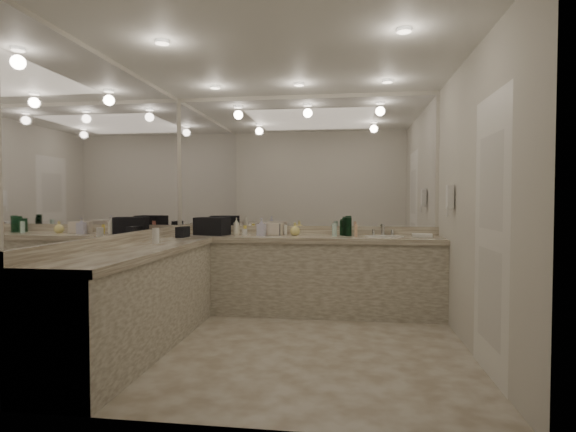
# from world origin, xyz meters

# --- Properties ---
(floor) EXTENTS (3.20, 3.20, 0.00)m
(floor) POSITION_xyz_m (0.00, 0.00, 0.00)
(floor) COLOR beige
(floor) RESTS_ON ground
(ceiling) EXTENTS (3.20, 3.20, 0.00)m
(ceiling) POSITION_xyz_m (0.00, 0.00, 2.60)
(ceiling) COLOR white
(ceiling) RESTS_ON floor
(wall_back) EXTENTS (3.20, 0.02, 2.60)m
(wall_back) POSITION_xyz_m (0.00, 1.50, 1.30)
(wall_back) COLOR beige
(wall_back) RESTS_ON floor
(wall_left) EXTENTS (0.02, 3.00, 2.60)m
(wall_left) POSITION_xyz_m (-1.60, 0.00, 1.30)
(wall_left) COLOR beige
(wall_left) RESTS_ON floor
(wall_right) EXTENTS (0.02, 3.00, 2.60)m
(wall_right) POSITION_xyz_m (1.60, 0.00, 1.30)
(wall_right) COLOR beige
(wall_right) RESTS_ON floor
(vanity_back_base) EXTENTS (3.20, 0.60, 0.84)m
(vanity_back_base) POSITION_xyz_m (0.00, 1.20, 0.42)
(vanity_back_base) COLOR beige
(vanity_back_base) RESTS_ON floor
(vanity_back_top) EXTENTS (3.20, 0.64, 0.06)m
(vanity_back_top) POSITION_xyz_m (0.00, 1.19, 0.87)
(vanity_back_top) COLOR beige
(vanity_back_top) RESTS_ON vanity_back_base
(vanity_left_base) EXTENTS (0.60, 2.40, 0.84)m
(vanity_left_base) POSITION_xyz_m (-1.30, -0.30, 0.42)
(vanity_left_base) COLOR beige
(vanity_left_base) RESTS_ON floor
(vanity_left_top) EXTENTS (0.64, 2.42, 0.06)m
(vanity_left_top) POSITION_xyz_m (-1.29, -0.30, 0.87)
(vanity_left_top) COLOR beige
(vanity_left_top) RESTS_ON vanity_left_base
(backsplash_back) EXTENTS (3.20, 0.04, 0.10)m
(backsplash_back) POSITION_xyz_m (0.00, 1.48, 0.95)
(backsplash_back) COLOR beige
(backsplash_back) RESTS_ON vanity_back_top
(backsplash_left) EXTENTS (0.04, 3.00, 0.10)m
(backsplash_left) POSITION_xyz_m (-1.58, 0.00, 0.95)
(backsplash_left) COLOR beige
(backsplash_left) RESTS_ON vanity_left_top
(mirror_back) EXTENTS (3.12, 0.01, 1.55)m
(mirror_back) POSITION_xyz_m (0.00, 1.49, 1.77)
(mirror_back) COLOR white
(mirror_back) RESTS_ON wall_back
(mirror_left) EXTENTS (0.01, 2.92, 1.55)m
(mirror_left) POSITION_xyz_m (-1.59, 0.00, 1.77)
(mirror_left) COLOR white
(mirror_left) RESTS_ON wall_left
(sink) EXTENTS (0.44, 0.44, 0.03)m
(sink) POSITION_xyz_m (0.95, 1.20, 0.90)
(sink) COLOR white
(sink) RESTS_ON vanity_back_top
(faucet) EXTENTS (0.24, 0.16, 0.14)m
(faucet) POSITION_xyz_m (0.95, 1.41, 0.97)
(faucet) COLOR silver
(faucet) RESTS_ON vanity_back_top
(wall_phone) EXTENTS (0.06, 0.10, 0.24)m
(wall_phone) POSITION_xyz_m (1.56, 0.70, 1.35)
(wall_phone) COLOR white
(wall_phone) RESTS_ON wall_right
(door) EXTENTS (0.02, 0.82, 2.10)m
(door) POSITION_xyz_m (1.59, -0.50, 1.05)
(door) COLOR white
(door) RESTS_ON wall_right
(black_toiletry_bag) EXTENTS (0.43, 0.32, 0.22)m
(black_toiletry_bag) POSITION_xyz_m (-1.07, 1.21, 1.01)
(black_toiletry_bag) COLOR black
(black_toiletry_bag) RESTS_ON vanity_back_top
(black_bag_spill) EXTENTS (0.10, 0.21, 0.12)m
(black_bag_spill) POSITION_xyz_m (-1.30, 0.84, 0.96)
(black_bag_spill) COLOR black
(black_bag_spill) RESTS_ON vanity_left_top
(cream_cosmetic_case) EXTENTS (0.28, 0.20, 0.14)m
(cream_cosmetic_case) POSITION_xyz_m (-0.36, 1.27, 0.97)
(cream_cosmetic_case) COLOR beige
(cream_cosmetic_case) RESTS_ON vanity_back_top
(hand_towel) EXTENTS (0.24, 0.18, 0.04)m
(hand_towel) POSITION_xyz_m (1.37, 1.19, 0.92)
(hand_towel) COLOR white
(hand_towel) RESTS_ON vanity_back_top
(lotion_left) EXTENTS (0.07, 0.07, 0.15)m
(lotion_left) POSITION_xyz_m (-1.30, 0.12, 0.98)
(lotion_left) COLOR white
(lotion_left) RESTS_ON vanity_left_top
(soap_bottle_a) EXTENTS (0.10, 0.10, 0.21)m
(soap_bottle_a) POSITION_xyz_m (-0.79, 1.25, 1.00)
(soap_bottle_a) COLOR white
(soap_bottle_a) RESTS_ON vanity_back_top
(soap_bottle_b) EXTENTS (0.10, 0.10, 0.21)m
(soap_bottle_b) POSITION_xyz_m (-0.46, 1.14, 1.00)
(soap_bottle_b) COLOR silver
(soap_bottle_b) RESTS_ON vanity_back_top
(soap_bottle_c) EXTENTS (0.14, 0.14, 0.15)m
(soap_bottle_c) POSITION_xyz_m (-0.08, 1.26, 0.98)
(soap_bottle_c) COLOR #EEDF7C
(soap_bottle_c) RESTS_ON vanity_back_top
(green_bottle_0) EXTENTS (0.07, 0.07, 0.18)m
(green_bottle_0) POSITION_xyz_m (0.48, 1.36, 0.99)
(green_bottle_0) COLOR #144B28
(green_bottle_0) RESTS_ON vanity_back_top
(green_bottle_1) EXTENTS (0.07, 0.07, 0.21)m
(green_bottle_1) POSITION_xyz_m (0.51, 1.30, 1.01)
(green_bottle_1) COLOR #144B28
(green_bottle_1) RESTS_ON vanity_back_top
(green_bottle_2) EXTENTS (0.07, 0.07, 0.22)m
(green_bottle_2) POSITION_xyz_m (0.55, 1.25, 1.01)
(green_bottle_2) COLOR #144B28
(green_bottle_2) RESTS_ON vanity_back_top
(amenity_bottle_0) EXTENTS (0.04, 0.04, 0.12)m
(amenity_bottle_0) POSITION_xyz_m (-0.20, 1.32, 0.96)
(amenity_bottle_0) COLOR white
(amenity_bottle_0) RESTS_ON vanity_back_top
(amenity_bottle_1) EXTENTS (0.05, 0.05, 0.15)m
(amenity_bottle_1) POSITION_xyz_m (0.39, 1.20, 0.97)
(amenity_bottle_1) COLOR silver
(amenity_bottle_1) RESTS_ON vanity_back_top
(amenity_bottle_2) EXTENTS (0.04, 0.04, 0.12)m
(amenity_bottle_2) POSITION_xyz_m (-0.92, 1.29, 0.96)
(amenity_bottle_2) COLOR silver
(amenity_bottle_2) RESTS_ON vanity_back_top
(amenity_bottle_3) EXTENTS (0.06, 0.06, 0.14)m
(amenity_bottle_3) POSITION_xyz_m (-1.18, 1.35, 0.97)
(amenity_bottle_3) COLOR #E57F66
(amenity_bottle_3) RESTS_ON vanity_back_top
(amenity_bottle_4) EXTENTS (0.04, 0.04, 0.14)m
(amenity_bottle_4) POSITION_xyz_m (-0.27, 1.19, 0.97)
(amenity_bottle_4) COLOR #3F3F4C
(amenity_bottle_4) RESTS_ON vanity_back_top
(amenity_bottle_5) EXTENTS (0.06, 0.06, 0.09)m
(amenity_bottle_5) POSITION_xyz_m (-0.42, 1.34, 0.94)
(amenity_bottle_5) COLOR #E0B28C
(amenity_bottle_5) RESTS_ON vanity_back_top
(amenity_bottle_6) EXTENTS (0.04, 0.04, 0.11)m
(amenity_bottle_6) POSITION_xyz_m (-0.68, 1.25, 0.96)
(amenity_bottle_6) COLOR #F2D84C
(amenity_bottle_6) RESTS_ON vanity_back_top
(amenity_bottle_7) EXTENTS (0.04, 0.04, 0.14)m
(amenity_bottle_7) POSITION_xyz_m (0.63, 1.15, 0.97)
(amenity_bottle_7) COLOR #E0B28C
(amenity_bottle_7) RESTS_ON vanity_back_top
(amenity_bottle_8) EXTENTS (0.06, 0.06, 0.08)m
(amenity_bottle_8) POSITION_xyz_m (-0.67, 1.19, 0.94)
(amenity_bottle_8) COLOR white
(amenity_bottle_8) RESTS_ON vanity_back_top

